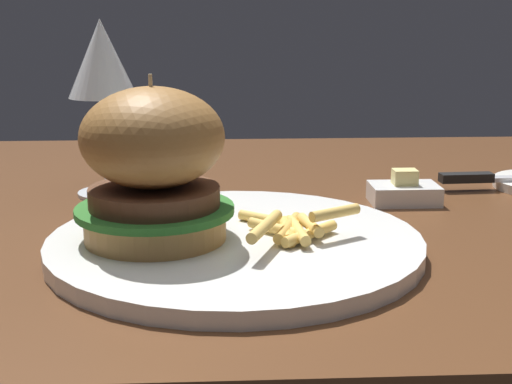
# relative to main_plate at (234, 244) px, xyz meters

# --- Properties ---
(dining_table) EXTENTS (1.40, 0.77, 0.74)m
(dining_table) POSITION_rel_main_plate_xyz_m (-0.01, 0.17, -0.10)
(dining_table) COLOR #56331C
(dining_table) RESTS_ON ground
(main_plate) EXTENTS (0.31, 0.31, 0.01)m
(main_plate) POSITION_rel_main_plate_xyz_m (0.00, 0.00, 0.00)
(main_plate) COLOR white
(main_plate) RESTS_ON dining_table
(burger_sandwich) EXTENTS (0.13, 0.13, 0.13)m
(burger_sandwich) POSITION_rel_main_plate_xyz_m (-0.07, -0.00, 0.07)
(burger_sandwich) COLOR #B78447
(burger_sandwich) RESTS_ON main_plate
(fries_pile) EXTENTS (0.10, 0.12, 0.03)m
(fries_pile) POSITION_rel_main_plate_xyz_m (0.05, -0.01, 0.02)
(fries_pile) COLOR gold
(fries_pile) RESTS_ON main_plate
(wine_glass) EXTENTS (0.07, 0.07, 0.19)m
(wine_glass) POSITION_rel_main_plate_xyz_m (-0.14, 0.20, 0.13)
(wine_glass) COLOR silver
(wine_glass) RESTS_ON dining_table
(table_knife) EXTENTS (0.20, 0.03, 0.01)m
(table_knife) POSITION_rel_main_plate_xyz_m (0.31, 0.20, 0.01)
(table_knife) COLOR silver
(table_knife) RESTS_ON bread_plate
(butter_dish) EXTENTS (0.07, 0.05, 0.04)m
(butter_dish) POSITION_rel_main_plate_xyz_m (0.18, 0.15, 0.00)
(butter_dish) COLOR white
(butter_dish) RESTS_ON dining_table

